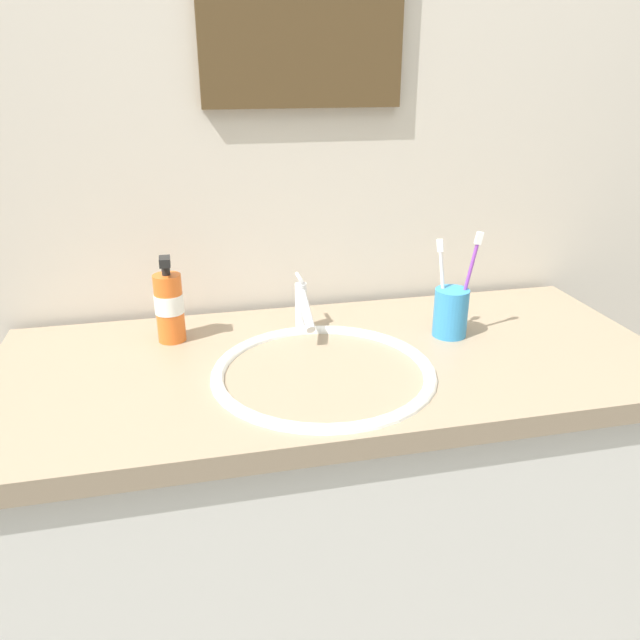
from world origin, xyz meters
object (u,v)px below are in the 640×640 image
(soap_dispenser, at_px, (169,306))
(toothbrush_white, at_px, (442,280))
(toothbrush_cup, at_px, (451,313))
(toothbrush_purple, at_px, (468,278))
(faucet, at_px, (303,306))

(soap_dispenser, bearing_deg, toothbrush_white, -8.96)
(toothbrush_cup, relative_size, toothbrush_purple, 0.47)
(faucet, relative_size, toothbrush_cup, 1.47)
(faucet, xyz_separation_m, toothbrush_white, (0.27, -0.07, 0.06))
(faucet, distance_m, toothbrush_white, 0.28)
(faucet, xyz_separation_m, soap_dispenser, (-0.26, 0.02, 0.02))
(toothbrush_purple, relative_size, soap_dispenser, 1.19)
(toothbrush_cup, bearing_deg, toothbrush_purple, -9.73)
(toothbrush_white, xyz_separation_m, soap_dispenser, (-0.53, 0.08, -0.04))
(faucet, bearing_deg, soap_dispenser, 176.29)
(toothbrush_white, relative_size, soap_dispenser, 1.09)
(faucet, distance_m, toothbrush_purple, 0.33)
(soap_dispenser, bearing_deg, faucet, -3.71)
(faucet, xyz_separation_m, toothbrush_cup, (0.28, -0.08, -0.01))
(toothbrush_cup, distance_m, toothbrush_white, 0.07)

